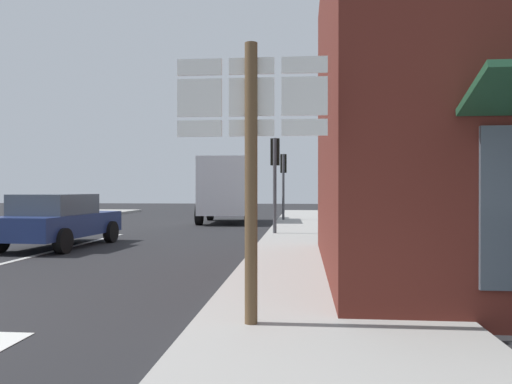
% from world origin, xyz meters
% --- Properties ---
extents(ground_plane, '(80.00, 80.00, 0.00)m').
position_xyz_m(ground_plane, '(0.00, 10.00, 0.00)').
color(ground_plane, '#232326').
extents(sidewalk_right, '(3.14, 44.00, 0.14)m').
position_xyz_m(sidewalk_right, '(6.76, 8.00, 0.07)').
color(sidewalk_right, '#9E9B96').
rests_on(sidewalk_right, ground).
extents(lane_centre_stripe, '(0.16, 12.00, 0.01)m').
position_xyz_m(lane_centre_stripe, '(0.00, 6.00, 0.01)').
color(lane_centre_stripe, silver).
rests_on(lane_centre_stripe, ground).
extents(sedan_far, '(2.17, 4.30, 1.47)m').
position_xyz_m(sedan_far, '(-0.30, 8.05, 0.76)').
color(sedan_far, navy).
rests_on(sedan_far, ground).
extents(delivery_truck, '(2.64, 5.08, 3.05)m').
position_xyz_m(delivery_truck, '(2.84, 18.42, 1.65)').
color(delivery_truck, silver).
rests_on(delivery_truck, ground).
extents(route_sign_post, '(1.66, 0.14, 3.20)m').
position_xyz_m(route_sign_post, '(5.86, 0.25, 2.00)').
color(route_sign_post, brown).
rests_on(route_sign_post, ground).
extents(traffic_light_far_right, '(0.30, 0.49, 3.30)m').
position_xyz_m(traffic_light_far_right, '(5.49, 19.05, 2.44)').
color(traffic_light_far_right, '#47474C').
rests_on(traffic_light_far_right, ground).
extents(traffic_light_near_right, '(0.30, 0.49, 3.31)m').
position_xyz_m(traffic_light_near_right, '(5.49, 11.65, 2.45)').
color(traffic_light_near_right, '#47474C').
rests_on(traffic_light_near_right, ground).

